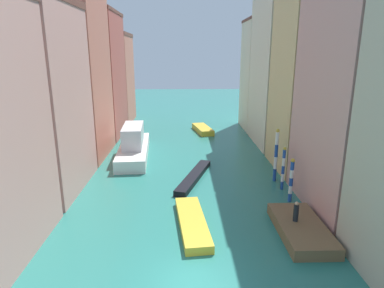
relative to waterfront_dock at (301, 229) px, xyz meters
name	(u,v)px	position (x,y,z in m)	size (l,w,h in m)	color
ground_plane	(186,153)	(-7.80, 19.68, -0.40)	(154.00, 154.00, 0.00)	#28756B
building_left_1	(38,98)	(-20.69, 8.74, 8.00)	(6.60, 10.45, 16.78)	tan
building_left_2	(74,73)	(-20.69, 19.12, 9.57)	(6.60, 9.81, 19.93)	#C6705B
building_left_3	(98,75)	(-20.69, 29.77, 8.62)	(6.60, 10.87, 18.03)	#B25147
building_left_4	(113,78)	(-20.69, 40.12, 7.40)	(6.60, 9.74, 15.56)	#C6705B
building_right_1	(360,86)	(5.08, 4.23, 9.38)	(6.60, 10.57, 19.54)	tan
building_right_2	(311,75)	(5.08, 13.94, 9.60)	(6.60, 8.57, 19.96)	#DBB77A
building_right_3	(282,70)	(5.08, 24.30, 9.63)	(6.60, 11.43, 20.03)	beige
building_right_4	(264,75)	(5.08, 34.10, 8.30)	(6.60, 8.23, 17.38)	beige
waterfront_dock	(301,229)	(0.00, 0.00, 0.00)	(3.09, 6.54, 0.80)	brown
person_on_dock	(296,212)	(-0.31, 0.38, 1.07)	(0.36, 0.36, 1.46)	black
mooring_pole_0	(291,180)	(0.88, 5.27, 1.56)	(0.34, 0.34, 3.82)	#1E479E
mooring_pole_1	(283,168)	(0.95, 7.84, 1.68)	(0.31, 0.31, 4.06)	#1E479E
mooring_pole_2	(276,155)	(0.85, 10.00, 2.27)	(0.36, 0.36, 5.23)	#1E479E
vaporetto_white	(134,145)	(-14.15, 18.44, 1.00)	(4.13, 12.95, 3.82)	white
gondola_black	(194,176)	(-7.07, 10.61, -0.13)	(3.95, 9.11, 0.54)	black
motorboat_0	(192,222)	(-7.52, 1.27, -0.10)	(2.59, 7.56, 0.60)	gold
motorboat_1	(203,129)	(-5.01, 31.20, 0.01)	(3.28, 6.78, 0.82)	gold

